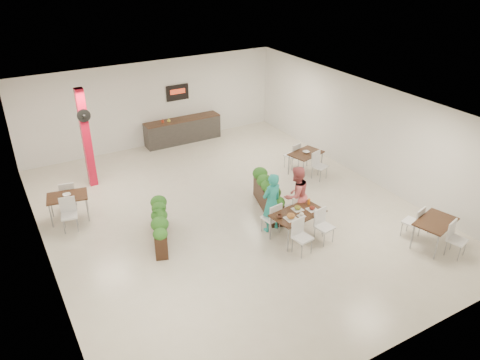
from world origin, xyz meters
name	(u,v)px	position (x,y,z in m)	size (l,w,h in m)	color
ground	(231,213)	(0.00, 0.00, 0.00)	(12.00, 12.00, 0.00)	beige
room_shell	(230,150)	(0.00, 0.00, 2.01)	(10.10, 12.10, 3.22)	white
red_column	(86,137)	(-3.00, 3.79, 1.64)	(0.40, 0.41, 3.20)	red
service_counter	(183,130)	(1.00, 5.65, 0.49)	(3.00, 0.64, 2.20)	#2D2A28
main_table	(298,217)	(0.93, -1.96, 0.64)	(1.50, 1.77, 0.92)	black
diner_man	(272,203)	(0.54, -1.31, 0.85)	(0.62, 0.41, 1.70)	teal
diner_woman	(296,195)	(1.34, -1.31, 0.85)	(0.82, 0.64, 1.69)	#D86063
planter_left	(160,223)	(-2.25, -0.27, 0.51)	(0.93, 1.88, 1.03)	black
planter_right	(268,194)	(1.04, -0.37, 0.51)	(0.86, 2.03, 1.09)	black
side_table_a	(68,200)	(-4.10, 1.99, 0.62)	(1.20, 1.67, 0.92)	black
side_table_b	(306,156)	(3.46, 1.03, 0.62)	(1.26, 1.67, 0.92)	black
side_table_c	(435,225)	(3.74, -4.03, 0.62)	(1.29, 1.67, 0.92)	black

